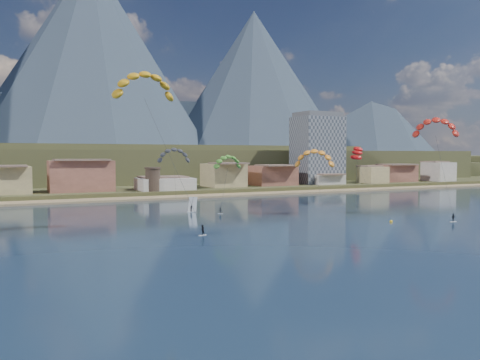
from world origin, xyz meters
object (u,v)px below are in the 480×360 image
object	(u,v)px
watchtower	(153,179)
buoy	(391,222)
apartment_tower	(317,148)
kitesurfer_orange	(436,124)
kitesurfer_yellow	(144,82)
windsurfer	(192,207)
kitesurfer_green	(228,160)

from	to	relation	value
watchtower	buoy	size ratio (longest dim) A/B	12.38
apartment_tower	buoy	distance (m)	114.24
kitesurfer_orange	buoy	xyz separation A→B (m)	(-21.40, -7.62, -22.61)
kitesurfer_yellow	kitesurfer_orange	world-z (taller)	kitesurfer_yellow
kitesurfer_orange	apartment_tower	bearing A→B (deg)	73.00
windsurfer	buoy	distance (m)	50.32
kitesurfer_orange	windsurfer	size ratio (longest dim) A/B	6.92
windsurfer	buoy	world-z (taller)	windsurfer
buoy	kitesurfer_yellow	bearing A→B (deg)	167.43
watchtower	buoy	bearing A→B (deg)	-71.01
watchtower	kitesurfer_green	xyz separation A→B (m)	(7.89, -47.33, 7.20)
apartment_tower	windsurfer	distance (m)	106.24
watchtower	kitesurfer_yellow	world-z (taller)	kitesurfer_yellow
kitesurfer_orange	watchtower	bearing A→B (deg)	122.87
apartment_tower	kitesurfer_green	world-z (taller)	apartment_tower
apartment_tower	kitesurfer_orange	size ratio (longest dim) A/B	1.17
apartment_tower	kitesurfer_yellow	world-z (taller)	apartment_tower
kitesurfer_yellow	buoy	world-z (taller)	kitesurfer_yellow
apartment_tower	kitesurfer_green	distance (m)	94.76
kitesurfer_green	windsurfer	world-z (taller)	kitesurfer_green
kitesurfer_green	windsurfer	xyz separation A→B (m)	(-11.36, -2.28, -12.31)
watchtower	kitesurfer_green	world-z (taller)	kitesurfer_green
apartment_tower	kitesurfer_green	size ratio (longest dim) A/B	1.86
kitesurfer_green	kitesurfer_yellow	bearing A→B (deg)	-137.40
apartment_tower	kitesurfer_yellow	distance (m)	136.64
kitesurfer_orange	kitesurfer_green	xyz separation A→B (m)	(-43.51, 32.22, -9.16)
apartment_tower	windsurfer	world-z (taller)	apartment_tower
apartment_tower	windsurfer	size ratio (longest dim) A/B	8.07
watchtower	kitesurfer_orange	world-z (taller)	kitesurfer_orange
kitesurfer_orange	kitesurfer_green	world-z (taller)	kitesurfer_orange
watchtower	kitesurfer_orange	distance (m)	96.12
kitesurfer_green	buoy	distance (m)	47.51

